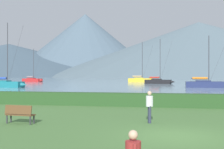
{
  "coord_description": "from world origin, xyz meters",
  "views": [
    {
      "loc": [
        -0.24,
        -12.36,
        2.5
      ],
      "look_at": [
        -12.56,
        49.95,
        2.49
      ],
      "focal_mm": 47.88,
      "sensor_mm": 36.0,
      "label": 1
    }
  ],
  "objects_px": {
    "sailboat_slip_2": "(141,80)",
    "person_standing_walker": "(149,104)",
    "sailboat_slip_5": "(158,81)",
    "park_bench_under_tree": "(20,113)",
    "sailboat_slip_0": "(206,84)",
    "sailboat_slip_3": "(32,80)",
    "sailboat_slip_4": "(5,84)"
  },
  "relations": [
    {
      "from": "sailboat_slip_4",
      "to": "park_bench_under_tree",
      "type": "height_order",
      "value": "sailboat_slip_4"
    },
    {
      "from": "sailboat_slip_2",
      "to": "sailboat_slip_3",
      "type": "bearing_deg",
      "value": -171.54
    },
    {
      "from": "sailboat_slip_0",
      "to": "sailboat_slip_3",
      "type": "xyz_separation_m",
      "value": [
        -53.19,
        35.77,
        -0.02
      ]
    },
    {
      "from": "sailboat_slip_0",
      "to": "sailboat_slip_4",
      "type": "bearing_deg",
      "value": -169.2
    },
    {
      "from": "sailboat_slip_0",
      "to": "sailboat_slip_5",
      "type": "relative_size",
      "value": 0.82
    },
    {
      "from": "sailboat_slip_3",
      "to": "sailboat_slip_5",
      "type": "xyz_separation_m",
      "value": [
        43.3,
        -13.86,
        -0.0
      ]
    },
    {
      "from": "sailboat_slip_3",
      "to": "person_standing_walker",
      "type": "distance_m",
      "value": 91.65
    },
    {
      "from": "sailboat_slip_2",
      "to": "person_standing_walker",
      "type": "distance_m",
      "value": 83.79
    },
    {
      "from": "sailboat_slip_2",
      "to": "sailboat_slip_5",
      "type": "bearing_deg",
      "value": -67.11
    },
    {
      "from": "sailboat_slip_2",
      "to": "park_bench_under_tree",
      "type": "xyz_separation_m",
      "value": [
        2.31,
        -84.84,
        -0.24
      ]
    },
    {
      "from": "sailboat_slip_3",
      "to": "park_bench_under_tree",
      "type": "xyz_separation_m",
      "value": [
        39.07,
        -81.05,
        -0.15
      ]
    },
    {
      "from": "sailboat_slip_4",
      "to": "park_bench_under_tree",
      "type": "bearing_deg",
      "value": -55.55
    },
    {
      "from": "sailboat_slip_3",
      "to": "person_standing_walker",
      "type": "relative_size",
      "value": 6.83
    },
    {
      "from": "person_standing_walker",
      "to": "sailboat_slip_4",
      "type": "bearing_deg",
      "value": 112.78
    },
    {
      "from": "sailboat_slip_0",
      "to": "sailboat_slip_5",
      "type": "xyz_separation_m",
      "value": [
        -9.89,
        21.91,
        -0.02
      ]
    },
    {
      "from": "sailboat_slip_2",
      "to": "sailboat_slip_4",
      "type": "xyz_separation_m",
      "value": [
        -21.56,
        -46.31,
        -0.05
      ]
    },
    {
      "from": "sailboat_slip_4",
      "to": "sailboat_slip_0",
      "type": "bearing_deg",
      "value": 12.76
    },
    {
      "from": "sailboat_slip_4",
      "to": "park_bench_under_tree",
      "type": "relative_size",
      "value": 7.95
    },
    {
      "from": "sailboat_slip_2",
      "to": "sailboat_slip_4",
      "type": "relative_size",
      "value": 1.06
    },
    {
      "from": "park_bench_under_tree",
      "to": "person_standing_walker",
      "type": "height_order",
      "value": "person_standing_walker"
    },
    {
      "from": "sailboat_slip_4",
      "to": "person_standing_walker",
      "type": "xyz_separation_m",
      "value": [
        30.32,
        -37.02,
        0.26
      ]
    },
    {
      "from": "sailboat_slip_2",
      "to": "sailboat_slip_5",
      "type": "relative_size",
      "value": 1.1
    },
    {
      "from": "sailboat_slip_3",
      "to": "park_bench_under_tree",
      "type": "distance_m",
      "value": 89.98
    },
    {
      "from": "sailboat_slip_0",
      "to": "park_bench_under_tree",
      "type": "bearing_deg",
      "value": -106.59
    },
    {
      "from": "sailboat_slip_3",
      "to": "sailboat_slip_5",
      "type": "distance_m",
      "value": 45.46
    },
    {
      "from": "sailboat_slip_2",
      "to": "person_standing_walker",
      "type": "height_order",
      "value": "sailboat_slip_2"
    },
    {
      "from": "sailboat_slip_0",
      "to": "sailboat_slip_3",
      "type": "bearing_deg",
      "value": 146.8
    },
    {
      "from": "park_bench_under_tree",
      "to": "sailboat_slip_2",
      "type": "bearing_deg",
      "value": 97.65
    },
    {
      "from": "sailboat_slip_3",
      "to": "sailboat_slip_2",
      "type": "bearing_deg",
      "value": 19.56
    },
    {
      "from": "park_bench_under_tree",
      "to": "sailboat_slip_5",
      "type": "bearing_deg",
      "value": 92.5
    },
    {
      "from": "sailboat_slip_5",
      "to": "person_standing_walker",
      "type": "distance_m",
      "value": 65.72
    },
    {
      "from": "sailboat_slip_0",
      "to": "person_standing_walker",
      "type": "bearing_deg",
      "value": -99.21
    }
  ]
}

